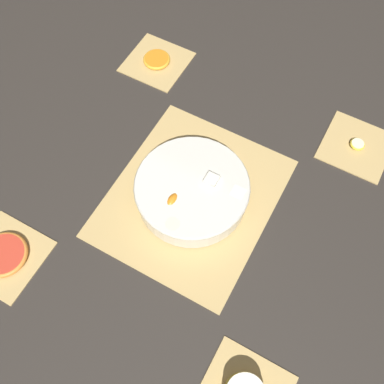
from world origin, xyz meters
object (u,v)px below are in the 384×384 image
at_px(grapefruit_slice, 4,255).
at_px(orange_slice_whole, 157,59).
at_px(fruit_salad_bowl, 192,190).
at_px(banana_coin_single, 357,144).

bearing_deg(grapefruit_slice, orange_slice_whole, -0.00).
bearing_deg(orange_slice_whole, fruit_salad_bowl, -138.13).
distance_m(orange_slice_whole, banana_coin_single, 0.56).
height_order(orange_slice_whole, banana_coin_single, orange_slice_whole).
distance_m(fruit_salad_bowl, banana_coin_single, 0.42).
relative_size(orange_slice_whole, banana_coin_single, 2.06).
relative_size(fruit_salad_bowl, orange_slice_whole, 3.50).
xyz_separation_m(orange_slice_whole, grapefruit_slice, (-0.62, 0.00, 0.00)).
height_order(fruit_salad_bowl, orange_slice_whole, fruit_salad_bowl).
height_order(banana_coin_single, grapefruit_slice, grapefruit_slice).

